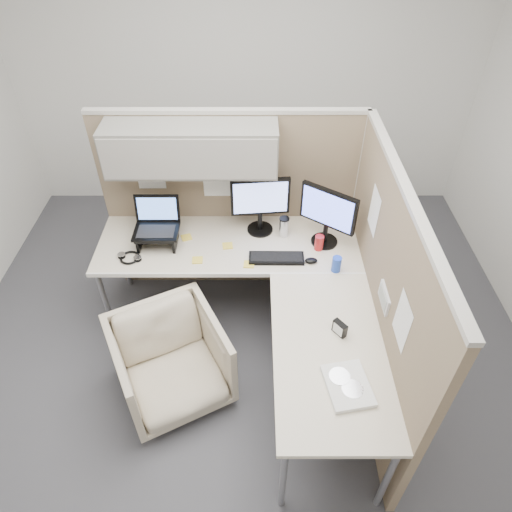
{
  "coord_description": "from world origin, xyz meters",
  "views": [
    {
      "loc": [
        0.1,
        -2.12,
        2.96
      ],
      "look_at": [
        0.1,
        0.25,
        0.85
      ],
      "focal_mm": 32.0,
      "sensor_mm": 36.0,
      "label": 1
    }
  ],
  "objects_px": {
    "office_chair": "(170,359)",
    "keyboard": "(276,258)",
    "desk": "(260,285)",
    "monitor_left": "(260,201)"
  },
  "relations": [
    {
      "from": "office_chair",
      "to": "keyboard",
      "type": "xyz_separation_m",
      "value": [
        0.74,
        0.61,
        0.38
      ]
    },
    {
      "from": "desk",
      "to": "monitor_left",
      "type": "bearing_deg",
      "value": 89.27
    },
    {
      "from": "desk",
      "to": "keyboard",
      "type": "height_order",
      "value": "keyboard"
    },
    {
      "from": "desk",
      "to": "monitor_left",
      "type": "xyz_separation_m",
      "value": [
        0.01,
        0.56,
        0.32
      ]
    },
    {
      "from": "desk",
      "to": "monitor_left",
      "type": "height_order",
      "value": "monitor_left"
    },
    {
      "from": "monitor_left",
      "to": "keyboard",
      "type": "distance_m",
      "value": 0.45
    },
    {
      "from": "monitor_left",
      "to": "keyboard",
      "type": "height_order",
      "value": "monitor_left"
    },
    {
      "from": "office_chair",
      "to": "keyboard",
      "type": "bearing_deg",
      "value": 12.64
    },
    {
      "from": "office_chair",
      "to": "monitor_left",
      "type": "bearing_deg",
      "value": 30.04
    },
    {
      "from": "monitor_left",
      "to": "keyboard",
      "type": "bearing_deg",
      "value": -76.56
    }
  ]
}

